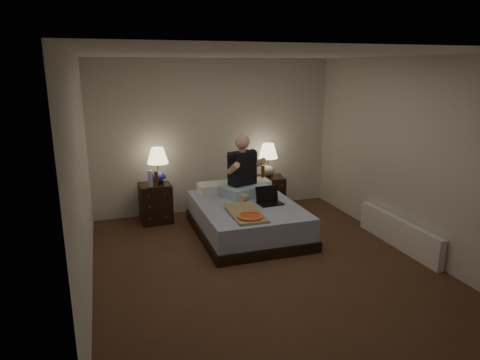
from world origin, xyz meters
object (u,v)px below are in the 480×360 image
object	(u,v)px
bed	(247,219)
lamp_left	(158,166)
water_bottle	(150,179)
beer_bottle_right	(263,172)
beer_bottle_left	(156,179)
person	(244,166)
pizza_box	(250,217)
nightstand_left	(156,203)
nightstand_right	(270,193)
lamp_right	(268,160)
radiator	(398,233)
soda_can	(165,183)
laptop	(270,196)

from	to	relation	value
bed	lamp_left	world-z (taller)	lamp_left
water_bottle	beer_bottle_right	distance (m)	1.82
beer_bottle_left	person	world-z (taller)	person
lamp_left	pizza_box	distance (m)	1.89
pizza_box	nightstand_left	bearing A→B (deg)	123.73
nightstand_right	lamp_right	distance (m)	0.57
lamp_right	radiator	size ratio (longest dim) A/B	0.35
bed	radiator	bearing A→B (deg)	-31.11
bed	nightstand_left	size ratio (longest dim) A/B	2.98
lamp_right	beer_bottle_left	distance (m)	1.88
lamp_left	soda_can	distance (m)	0.31
beer_bottle_left	beer_bottle_right	size ratio (longest dim) A/B	1.00
lamp_right	water_bottle	world-z (taller)	lamp_right
soda_can	laptop	bearing A→B (deg)	-32.38
laptop	lamp_left	bearing A→B (deg)	139.55
lamp_left	water_bottle	world-z (taller)	lamp_left
nightstand_right	pizza_box	distance (m)	1.83
lamp_right	radiator	world-z (taller)	lamp_right
nightstand_right	beer_bottle_right	world-z (taller)	beer_bottle_right
nightstand_left	radiator	world-z (taller)	nightstand_left
laptop	pizza_box	world-z (taller)	laptop
soda_can	radiator	distance (m)	3.41
lamp_right	soda_can	distance (m)	1.77
nightstand_left	soda_can	bearing A→B (deg)	-51.50
lamp_left	beer_bottle_right	world-z (taller)	lamp_left
lamp_left	laptop	bearing A→B (deg)	-36.50
lamp_right	pizza_box	world-z (taller)	lamp_right
lamp_right	water_bottle	xyz separation A→B (m)	(-1.96, -0.16, -0.12)
nightstand_right	pizza_box	world-z (taller)	nightstand_right
lamp_left	laptop	xyz separation A→B (m)	(1.43, -1.06, -0.32)
bed	radiator	xyz separation A→B (m)	(1.79, -1.07, -0.03)
nightstand_left	pizza_box	bearing A→B (deg)	-59.41
laptop	lamp_right	bearing A→B (deg)	66.28
nightstand_right	laptop	xyz separation A→B (m)	(-0.43, -1.05, 0.29)
bed	lamp_right	size ratio (longest dim) A/B	3.26
water_bottle	pizza_box	distance (m)	1.82
lamp_left	soda_can	xyz separation A→B (m)	(0.07, -0.20, -0.23)
beer_bottle_right	bed	bearing A→B (deg)	-124.16
person	pizza_box	bearing A→B (deg)	-123.61
beer_bottle_right	radiator	xyz separation A→B (m)	(1.24, -1.88, -0.49)
lamp_right	person	xyz separation A→B (m)	(-0.60, -0.55, 0.07)
lamp_left	beer_bottle_left	world-z (taller)	lamp_left
nightstand_left	laptop	world-z (taller)	laptop
beer_bottle_right	person	size ratio (longest dim) A/B	0.25
bed	nightstand_left	xyz separation A→B (m)	(-1.20, 0.91, 0.08)
bed	pizza_box	bearing A→B (deg)	-105.80
soda_can	laptop	size ratio (longest dim) A/B	0.29
water_bottle	lamp_left	bearing A→B (deg)	46.22
nightstand_right	soda_can	bearing A→B (deg)	-167.97
nightstand_left	beer_bottle_right	xyz separation A→B (m)	(1.75, -0.10, 0.38)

